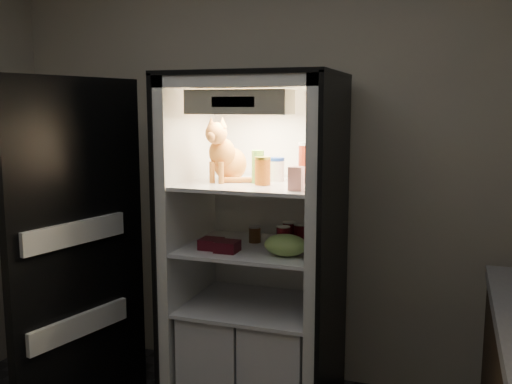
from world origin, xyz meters
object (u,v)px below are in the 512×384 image
salsa_jar (263,171)px  cream_carton (296,178)px  berry_box_right (227,246)px  soda_can_b (300,236)px  mayo_tub (276,169)px  grape_bag (286,245)px  soda_can_a (289,234)px  berry_box_left (211,244)px  refrigerator (257,269)px  parmesan_shaker (258,167)px  tabby_cat (226,157)px  soda_can_c (283,239)px  pepper_jar (310,163)px  condiment_jar (255,234)px

salsa_jar → cream_carton: salsa_jar is taller
berry_box_right → soda_can_b: bearing=29.6°
mayo_tub → grape_bag: (0.13, -0.26, -0.36)m
soda_can_a → berry_box_left: soda_can_a is taller
refrigerator → parmesan_shaker: 0.59m
cream_carton → berry_box_right: size_ratio=1.01×
tabby_cat → soda_can_c: bearing=-4.2°
pepper_jar → berry_box_left: pepper_jar is taller
condiment_jar → grape_bag: 0.33m
salsa_jar → soda_can_b: salsa_jar is taller
mayo_tub → salsa_jar: bearing=-96.0°
soda_can_c → condiment_jar: size_ratio=1.43×
grape_bag → refrigerator: bearing=137.9°
salsa_jar → berry_box_left: salsa_jar is taller
soda_can_a → soda_can_c: same height
parmesan_shaker → soda_can_a: parmesan_shaker is taller
condiment_jar → berry_box_right: size_ratio=0.82×
tabby_cat → berry_box_left: (-0.03, -0.15, -0.45)m
mayo_tub → soda_can_c: 0.40m
pepper_jar → condiment_jar: bearing=-177.6°
parmesan_shaker → mayo_tub: bearing=60.1°
parmesan_shaker → condiment_jar: parmesan_shaker is taller
cream_carton → soda_can_b: size_ratio=0.88×
refrigerator → tabby_cat: (-0.17, -0.04, 0.63)m
refrigerator → soda_can_b: refrigerator is taller
tabby_cat → soda_can_a: (0.35, 0.04, -0.41)m
parmesan_shaker → soda_can_c: (0.16, -0.06, -0.37)m
pepper_jar → soda_can_b: bearing=-117.4°
mayo_tub → cream_carton: (0.20, -0.30, -0.01)m
condiment_jar → salsa_jar: bearing=-57.0°
mayo_tub → pepper_jar: 0.20m
mayo_tub → grape_bag: 0.46m
parmesan_shaker → soda_can_a: (0.16, 0.06, -0.37)m
mayo_tub → pepper_jar: bearing=-5.0°
parmesan_shaker → cream_carton: bearing=-35.4°
condiment_jar → soda_can_b: bearing=-10.5°
soda_can_a → soda_can_b: bearing=-17.7°
tabby_cat → condiment_jar: (0.14, 0.06, -0.43)m
tabby_cat → soda_can_b: tabby_cat is taller
soda_can_b → berry_box_left: bearing=-159.7°
refrigerator → berry_box_left: refrigerator is taller
soda_can_b → grape_bag: bearing=-100.1°
mayo_tub → berry_box_left: 0.54m
tabby_cat → soda_can_c: size_ratio=2.62×
soda_can_a → berry_box_right: 0.35m
pepper_jar → soda_can_c: pepper_jar is taller
mayo_tub → grape_bag: mayo_tub is taller
soda_can_c → berry_box_right: bearing=-159.6°
tabby_cat → cream_carton: 0.50m
salsa_jar → soda_can_b: 0.41m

